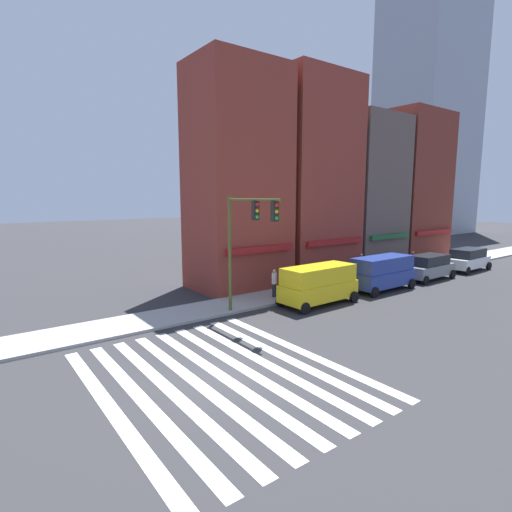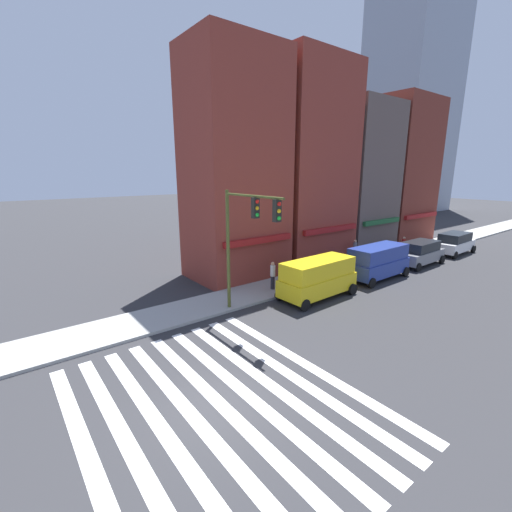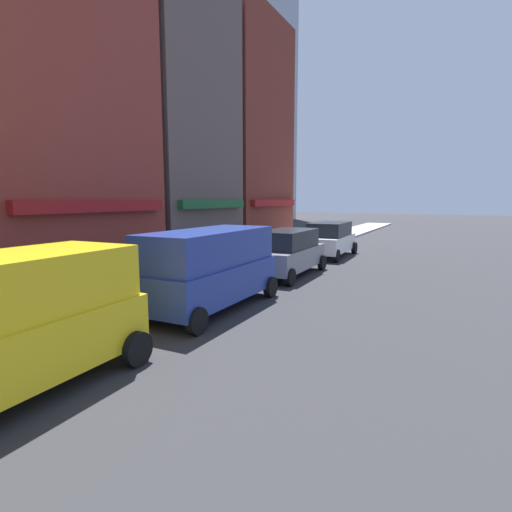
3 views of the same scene
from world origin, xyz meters
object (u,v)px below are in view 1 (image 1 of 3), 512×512
at_px(traffic_signal, 246,232).
at_px(pedestrian_white_shirt, 274,283).
at_px(suv_white, 468,259).
at_px(suv_grey, 428,267).
at_px(van_yellow, 319,283).
at_px(pedestrian_red_jacket, 413,261).
at_px(pedestrian_grey_coat, 361,264).
at_px(van_blue, 382,272).

relative_size(traffic_signal, pedestrian_white_shirt, 3.67).
height_order(suv_white, pedestrian_white_shirt, suv_white).
bearing_deg(traffic_signal, suv_grey, -0.52).
relative_size(van_yellow, pedestrian_red_jacket, 2.86).
distance_m(traffic_signal, suv_white, 23.84).
bearing_deg(pedestrian_grey_coat, suv_white, 132.65).
height_order(traffic_signal, pedestrian_red_jacket, traffic_signal).
xyz_separation_m(pedestrian_white_shirt, pedestrian_red_jacket, (14.47, -0.51, 0.00)).
relative_size(pedestrian_grey_coat, pedestrian_red_jacket, 1.00).
height_order(van_yellow, suv_white, van_yellow).
bearing_deg(pedestrian_white_shirt, pedestrian_red_jacket, -31.50).
relative_size(traffic_signal, suv_grey, 1.37).
bearing_deg(van_yellow, van_blue, -1.61).
distance_m(van_blue, pedestrian_white_shirt, 7.98).
bearing_deg(traffic_signal, van_blue, -0.79).
relative_size(van_blue, pedestrian_white_shirt, 2.83).
relative_size(van_yellow, van_blue, 1.01).
bearing_deg(suv_grey, pedestrian_red_jacket, 62.20).
relative_size(van_yellow, suv_white, 1.06).
xyz_separation_m(traffic_signal, pedestrian_grey_coat, (13.80, 3.58, -3.59)).
height_order(pedestrian_white_shirt, pedestrian_red_jacket, same).
height_order(traffic_signal, pedestrian_grey_coat, traffic_signal).
distance_m(van_yellow, pedestrian_red_jacket, 13.22).
height_order(traffic_signal, suv_grey, traffic_signal).
relative_size(van_blue, suv_grey, 1.06).
relative_size(suv_white, pedestrian_grey_coat, 2.69).
relative_size(suv_grey, suv_white, 0.99).
distance_m(suv_grey, pedestrian_white_shirt, 13.69).
bearing_deg(van_blue, traffic_signal, 178.87).
height_order(van_yellow, pedestrian_red_jacket, van_yellow).
xyz_separation_m(van_yellow, suv_grey, (12.06, 0.00, -0.25)).
distance_m(van_yellow, suv_white, 18.36).
bearing_deg(pedestrian_red_jacket, traffic_signal, 92.56).
bearing_deg(pedestrian_grey_coat, pedestrian_white_shirt, -19.33).
xyz_separation_m(suv_white, pedestrian_white_shirt, (-19.75, 2.49, 0.04)).
bearing_deg(pedestrian_white_shirt, traffic_signal, -177.93).
bearing_deg(van_yellow, pedestrian_grey_coat, 21.87).
height_order(suv_grey, pedestrian_white_shirt, suv_grey).
height_order(traffic_signal, van_blue, traffic_signal).
xyz_separation_m(traffic_signal, van_blue, (11.38, -0.16, -3.38)).
distance_m(suv_white, pedestrian_grey_coat, 10.45).
bearing_deg(suv_white, van_blue, 178.33).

